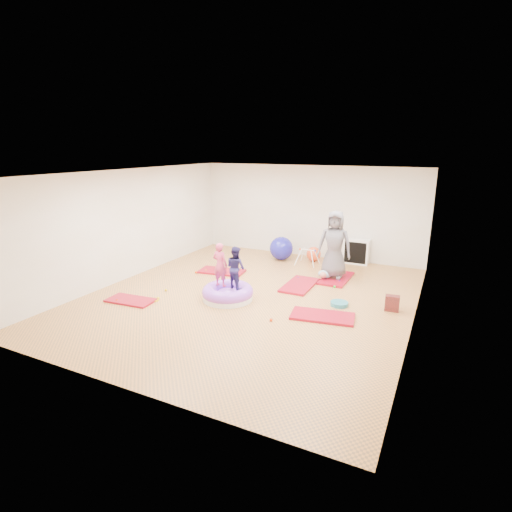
% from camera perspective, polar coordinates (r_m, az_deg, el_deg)
% --- Properties ---
extents(room, '(7.01, 8.01, 2.81)m').
position_cam_1_polar(room, '(8.81, -0.86, 2.67)').
color(room, gold).
rests_on(room, ground).
extents(gym_mat_front_left, '(1.11, 0.62, 0.04)m').
position_cam_1_polar(gym_mat_front_left, '(9.39, -17.46, -6.06)').
color(gym_mat_front_left, '#A0060F').
rests_on(gym_mat_front_left, ground).
extents(gym_mat_mid_left, '(1.30, 0.78, 0.05)m').
position_cam_1_polar(gym_mat_mid_left, '(11.00, -4.92, -2.19)').
color(gym_mat_mid_left, '#A0060F').
rests_on(gym_mat_mid_left, ground).
extents(gym_mat_center_back, '(0.66, 1.31, 0.05)m').
position_cam_1_polar(gym_mat_center_back, '(9.95, 6.24, -4.15)').
color(gym_mat_center_back, '#A0060F').
rests_on(gym_mat_center_back, ground).
extents(gym_mat_right, '(1.35, 0.83, 0.05)m').
position_cam_1_polar(gym_mat_right, '(8.27, 9.48, -8.48)').
color(gym_mat_right, '#A0060F').
rests_on(gym_mat_right, ground).
extents(gym_mat_rear_right, '(0.67, 1.31, 0.05)m').
position_cam_1_polar(gym_mat_rear_right, '(10.60, 11.39, -3.13)').
color(gym_mat_rear_right, '#A0060F').
rests_on(gym_mat_rear_right, ground).
extents(inflatable_cushion, '(1.16, 1.16, 0.37)m').
position_cam_1_polar(inflatable_cushion, '(9.05, -4.06, -5.35)').
color(inflatable_cushion, white).
rests_on(inflatable_cushion, ground).
extents(child_pink, '(0.38, 0.26, 1.00)m').
position_cam_1_polar(child_pink, '(8.94, -5.16, -0.94)').
color(child_pink, '#CC3967').
rests_on(child_pink, inflatable_cushion).
extents(child_navy, '(0.56, 0.50, 0.96)m').
position_cam_1_polar(child_navy, '(8.79, -2.92, -1.35)').
color(child_navy, navy).
rests_on(child_navy, inflatable_cushion).
extents(adult_caregiver, '(0.90, 0.64, 1.74)m').
position_cam_1_polar(adult_caregiver, '(10.36, 11.14, 1.62)').
color(adult_caregiver, '#54535C').
rests_on(adult_caregiver, gym_mat_rear_right).
extents(infant, '(0.35, 0.36, 0.21)m').
position_cam_1_polar(infant, '(10.43, 9.74, -2.59)').
color(infant, '#95C2D6').
rests_on(infant, gym_mat_rear_right).
extents(ball_pit_balls, '(4.19, 3.50, 0.06)m').
position_cam_1_polar(ball_pit_balls, '(9.76, -3.69, -4.46)').
color(ball_pit_balls, '#E73703').
rests_on(ball_pit_balls, ground).
extents(exercise_ball_blue, '(0.71, 0.71, 0.71)m').
position_cam_1_polar(exercise_ball_blue, '(12.11, 3.64, 1.10)').
color(exercise_ball_blue, '#1B1AA1').
rests_on(exercise_ball_blue, ground).
extents(exercise_ball_orange, '(0.43, 0.43, 0.43)m').
position_cam_1_polar(exercise_ball_orange, '(12.11, 8.24, 0.28)').
color(exercise_ball_orange, '#F64E23').
rests_on(exercise_ball_orange, ground).
extents(infant_play_gym, '(0.61, 0.58, 0.47)m').
position_cam_1_polar(infant_play_gym, '(11.64, 7.36, 0.19)').
color(infant_play_gym, white).
rests_on(infant_play_gym, ground).
extents(cube_shelf, '(0.72, 0.36, 0.72)m').
position_cam_1_polar(cube_shelf, '(12.06, 14.14, 0.63)').
color(cube_shelf, white).
rests_on(cube_shelf, ground).
extents(balance_disc, '(0.38, 0.38, 0.09)m').
position_cam_1_polar(balance_disc, '(8.90, 11.81, -6.70)').
color(balance_disc, teal).
rests_on(balance_disc, ground).
extents(backpack, '(0.30, 0.20, 0.33)m').
position_cam_1_polar(backpack, '(8.89, 18.87, -6.40)').
color(backpack, maroon).
rests_on(backpack, ground).
extents(yellow_toy, '(0.21, 0.21, 0.03)m').
position_cam_1_polar(yellow_toy, '(9.28, -14.35, -6.10)').
color(yellow_toy, '#D9B704').
rests_on(yellow_toy, ground).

